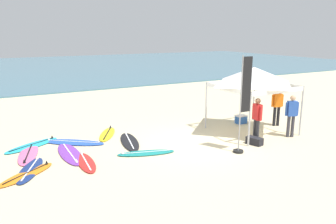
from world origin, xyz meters
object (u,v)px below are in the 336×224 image
surfboard_yellow (107,134)px  cooler_box (241,119)px  surfboard_orange (27,174)px  banner_flag (243,109)px  surfboard_black (130,141)px  person_blue (292,113)px  person_orange (277,104)px  surfboard_pink (28,154)px  canopy_tent (254,76)px  surfboard_cyan (32,145)px  gear_bag_near_tent (254,141)px  surfboard_teal (146,153)px  surfboard_blue (73,142)px  surfboard_purple (70,154)px  surfboard_red (86,162)px  person_red (257,117)px  surfboard_navy (30,170)px

surfboard_yellow → cooler_box: (6.05, -1.26, 0.16)m
surfboard_orange → banner_flag: banner_flag is taller
surfboard_black → banner_flag: banner_flag is taller
person_blue → banner_flag: banner_flag is taller
surfboard_black → person_orange: 6.88m
surfboard_pink → canopy_tent: bearing=-10.3°
surfboard_yellow → surfboard_cyan: bearing=-179.6°
surfboard_yellow → person_orange: bearing=-18.1°
banner_flag → gear_bag_near_tent: size_ratio=5.67×
cooler_box → surfboard_teal: bearing=-164.7°
surfboard_cyan → cooler_box: 9.05m
surfboard_black → gear_bag_near_tent: 4.76m
surfboard_blue → person_orange: bearing=-12.6°
person_blue → cooler_box: 2.71m
surfboard_purple → cooler_box: bearing=2.4°
surfboard_orange → person_orange: (10.59, 0.40, 0.95)m
surfboard_blue → surfboard_cyan: bearing=164.8°
person_orange → person_blue: 1.68m
surfboard_yellow → surfboard_teal: (0.45, -2.80, -0.00)m
surfboard_yellow → surfboard_purple: (-1.90, -1.59, -0.00)m
surfboard_red → surfboard_teal: size_ratio=0.93×
surfboard_cyan → cooler_box: bearing=-7.9°
canopy_tent → surfboard_black: (-5.10, 1.15, -2.35)m
surfboard_red → surfboard_cyan: same height
surfboard_orange → person_red: person_red is taller
surfboard_teal → surfboard_cyan: bearing=140.4°
banner_flag → surfboard_red: bearing=162.8°
surfboard_orange → person_blue: bearing=-6.4°
surfboard_yellow → surfboard_orange: same height
surfboard_purple → cooler_box: (7.95, 0.33, 0.16)m
surfboard_purple → surfboard_pink: bearing=152.4°
surfboard_blue → surfboard_cyan: (-1.42, 0.38, 0.00)m
canopy_tent → cooler_box: size_ratio=5.76×
surfboard_yellow → surfboard_blue: bearing=-165.0°
surfboard_orange → person_blue: size_ratio=1.11×
surfboard_red → person_red: (6.40, -0.96, 0.95)m
surfboard_cyan → surfboard_navy: 2.45m
person_orange → banner_flag: size_ratio=0.50×
surfboard_yellow → surfboard_black: bearing=-72.4°
canopy_tent → surfboard_blue: canopy_tent is taller
surfboard_purple → person_blue: person_blue is taller
surfboard_purple → surfboard_teal: size_ratio=1.19×
surfboard_orange → person_orange: 10.64m
surfboard_navy → cooler_box: (9.34, 1.18, 0.16)m
person_orange → surfboard_purple: bearing=175.3°
surfboard_pink → surfboard_cyan: same height
surfboard_blue → surfboard_navy: size_ratio=1.10×
surfboard_pink → surfboard_black: size_ratio=0.97×
surfboard_yellow → surfboard_orange: (-3.42, -2.74, 0.00)m
surfboard_red → banner_flag: 5.57m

